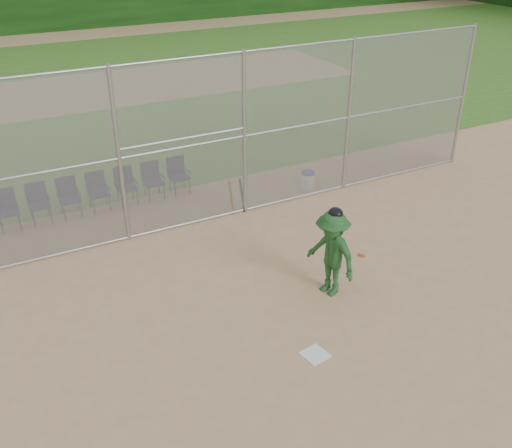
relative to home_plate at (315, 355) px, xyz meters
name	(u,v)px	position (x,y,z in m)	size (l,w,h in m)	color
ground	(321,338)	(0.34, 0.31, -0.01)	(100.00, 100.00, 0.00)	tan
grass_strip	(86,91)	(0.34, 18.31, 0.00)	(100.00, 100.00, 0.00)	#34621D
dirt_patch_far	(86,91)	(0.34, 18.31, 0.00)	(24.00, 24.00, 0.00)	tan
backstop_fence	(205,140)	(0.34, 5.31, 2.06)	(16.09, 0.09, 4.00)	gray
home_plate	(315,355)	(0.00, 0.00, 0.00)	(0.41, 0.41, 0.02)	silver
batter_at_plate	(331,253)	(1.25, 1.44, 0.89)	(1.08, 1.37, 1.86)	#205023
water_cooler	(308,180)	(3.49, 5.77, 0.23)	(0.38, 0.38, 0.48)	white
spare_bats	(237,196)	(1.16, 5.41, 0.41)	(0.36, 0.30, 0.84)	#D84C14
chair_1	(8,211)	(-4.00, 7.09, 0.47)	(0.54, 0.52, 0.96)	#100F3A
chair_2	(39,204)	(-3.29, 7.09, 0.47)	(0.54, 0.52, 0.96)	#100F3A
chair_3	(70,198)	(-2.58, 7.09, 0.47)	(0.54, 0.52, 0.96)	#100F3A
chair_4	(99,192)	(-1.86, 7.09, 0.47)	(0.54, 0.52, 0.96)	#100F3A
chair_5	(127,187)	(-1.15, 7.09, 0.47)	(0.54, 0.52, 0.96)	#100F3A
chair_6	(153,181)	(-0.43, 7.09, 0.47)	(0.54, 0.52, 0.96)	#100F3A
chair_7	(179,176)	(0.28, 7.09, 0.47)	(0.54, 0.52, 0.96)	#100F3A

